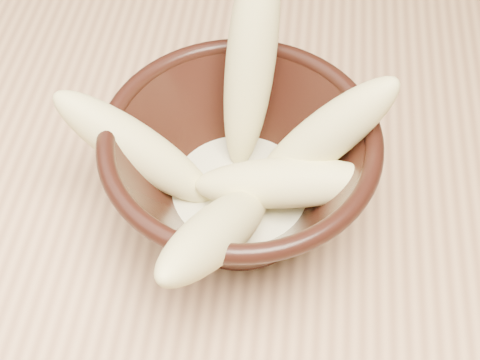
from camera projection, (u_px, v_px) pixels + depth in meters
name	position (u px, v px, depth m)	size (l,w,h in m)	color
table	(333.00, 222.00, 0.61)	(1.20, 0.80, 0.75)	tan
bowl	(240.00, 172.00, 0.47)	(0.19, 0.19, 0.10)	black
milk_puddle	(240.00, 193.00, 0.49)	(0.11, 0.11, 0.01)	beige
banana_upright	(251.00, 57.00, 0.46)	(0.03, 0.03, 0.17)	#E5D887
banana_left	(136.00, 149.00, 0.46)	(0.03, 0.03, 0.13)	#E5D887
banana_right	(321.00, 140.00, 0.45)	(0.03, 0.03, 0.13)	#E5D887
banana_across	(284.00, 183.00, 0.45)	(0.03, 0.03, 0.13)	#E5D887
banana_front	(218.00, 232.00, 0.41)	(0.03, 0.03, 0.16)	#E5D887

